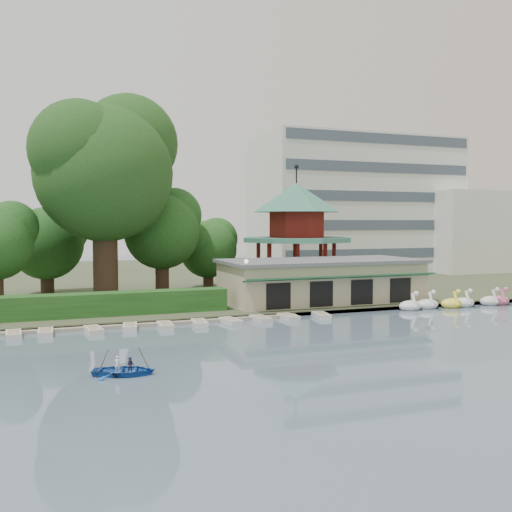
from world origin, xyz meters
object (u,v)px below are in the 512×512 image
big_tree (106,163)px  rowboat_with_passengers (124,366)px  dock (79,328)px  boathouse (321,280)px  pavilion (296,225)px

big_tree → rowboat_with_passengers: 27.88m
dock → rowboat_with_passengers: bearing=-84.2°
boathouse → big_tree: (-18.83, 6.23, 10.81)m
rowboat_with_passengers → big_tree: bearing=85.9°
dock → big_tree: big_tree is taller
big_tree → dock: bearing=-106.1°
pavilion → rowboat_with_passengers: bearing=-128.4°
dock → rowboat_with_passengers: size_ratio=6.56×
dock → big_tree: (3.17, 11.00, 13.06)m
dock → rowboat_with_passengers: (1.40, -13.75, 0.34)m
dock → big_tree: size_ratio=1.74×
pavilion → rowboat_with_passengers: pavilion is taller
rowboat_with_passengers → pavilion: bearing=51.6°
big_tree → rowboat_with_passengers: size_ratio=3.76×
pavilion → big_tree: big_tree is taller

